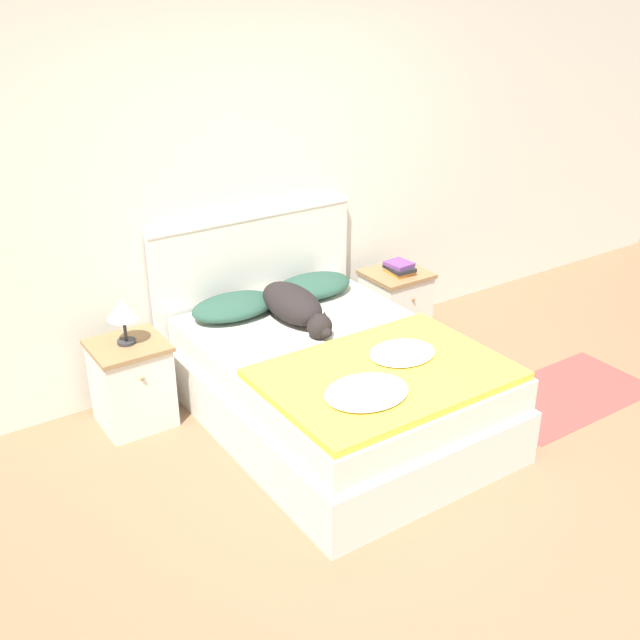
% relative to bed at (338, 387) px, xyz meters
% --- Properties ---
extents(ground_plane, '(16.00, 16.00, 0.00)m').
position_rel_bed_xyz_m(ground_plane, '(0.02, -1.07, -0.26)').
color(ground_plane, '#896647').
extents(wall_back, '(9.00, 0.06, 2.55)m').
position_rel_bed_xyz_m(wall_back, '(0.02, 1.06, 1.01)').
color(wall_back, silver).
rests_on(wall_back, ground_plane).
extents(bed, '(1.42, 1.92, 0.54)m').
position_rel_bed_xyz_m(bed, '(0.00, 0.00, 0.00)').
color(bed, silver).
rests_on(bed, ground_plane).
extents(headboard, '(1.50, 0.06, 1.10)m').
position_rel_bed_xyz_m(headboard, '(0.00, 0.98, 0.31)').
color(headboard, silver).
rests_on(headboard, ground_plane).
extents(nightstand_left, '(0.44, 0.42, 0.55)m').
position_rel_bed_xyz_m(nightstand_left, '(-1.03, 0.72, 0.01)').
color(nightstand_left, silver).
rests_on(nightstand_left, ground_plane).
extents(nightstand_right, '(0.44, 0.42, 0.55)m').
position_rel_bed_xyz_m(nightstand_right, '(1.03, 0.72, 0.01)').
color(nightstand_right, silver).
rests_on(nightstand_right, ground_plane).
extents(pillow_left, '(0.57, 0.36, 0.13)m').
position_rel_bed_xyz_m(pillow_left, '(-0.30, 0.73, 0.34)').
color(pillow_left, '#284C3D').
rests_on(pillow_left, bed).
extents(pillow_right, '(0.57, 0.36, 0.13)m').
position_rel_bed_xyz_m(pillow_right, '(0.30, 0.73, 0.34)').
color(pillow_right, '#284C3D').
rests_on(pillow_right, bed).
extents(quilt, '(1.32, 0.94, 0.08)m').
position_rel_bed_xyz_m(quilt, '(-0.01, -0.45, 0.30)').
color(quilt, yellow).
rests_on(quilt, bed).
extents(dog, '(0.28, 0.79, 0.23)m').
position_rel_bed_xyz_m(dog, '(-0.02, 0.45, 0.38)').
color(dog, black).
rests_on(dog, bed).
extents(book_stack, '(0.18, 0.22, 0.08)m').
position_rel_bed_xyz_m(book_stack, '(1.03, 0.69, 0.32)').
color(book_stack, orange).
rests_on(book_stack, nightstand_right).
extents(table_lamp, '(0.19, 0.19, 0.29)m').
position_rel_bed_xyz_m(table_lamp, '(-1.03, 0.73, 0.50)').
color(table_lamp, '#2D2D33').
rests_on(table_lamp, nightstand_left).
extents(rug, '(1.19, 0.65, 0.00)m').
position_rel_bed_xyz_m(rug, '(1.45, -0.56, -0.26)').
color(rug, '#93423D').
rests_on(rug, ground_plane).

